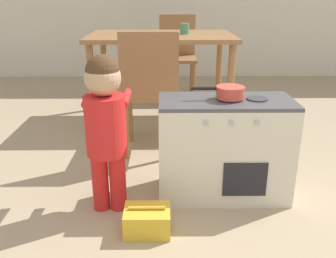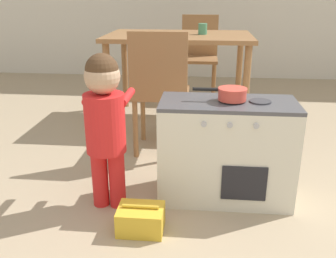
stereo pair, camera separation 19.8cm
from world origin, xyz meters
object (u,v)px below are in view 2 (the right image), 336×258
cup_on_table (203,29)px  child_figure (105,116)px  play_kitchen (226,151)px  dining_table (179,46)px  toy_pot (232,93)px  dining_chair_near (160,90)px  dining_chair_far (199,55)px  toy_basket (141,219)px

cup_on_table → child_figure: bearing=-107.2°
play_kitchen → dining_table: dining_table is taller
child_figure → dining_table: (0.27, 1.51, 0.15)m
toy_pot → cup_on_table: bearing=97.2°
child_figure → dining_chair_near: dining_chair_near is taller
toy_pot → dining_table: 1.41m
toy_pot → dining_table: (-0.37, 1.36, 0.05)m
toy_pot → dining_chair_near: size_ratio=0.33×
dining_chair_near → cup_on_table: size_ratio=9.70×
dining_chair_far → dining_chair_near: bearing=81.0°
cup_on_table → dining_chair_far: bearing=92.6°
toy_basket → dining_chair_near: size_ratio=0.26×
child_figure → cup_on_table: size_ratio=9.26×
play_kitchen → cup_on_table: 1.48m
toy_pot → cup_on_table: cup_on_table is taller
child_figure → dining_chair_near: (0.20, 0.74, -0.05)m
play_kitchen → dining_table: size_ratio=0.59×
play_kitchen → dining_chair_far: bearing=95.2°
toy_basket → dining_chair_near: 1.04m
toy_basket → dining_chair_near: (-0.01, 0.96, 0.41)m
toy_basket → cup_on_table: (0.26, 1.75, 0.75)m
toy_pot → cup_on_table: size_ratio=3.18×
toy_pot → dining_table: bearing=105.4°
dining_chair_near → play_kitchen: bearing=-53.3°
cup_on_table → toy_pot: bearing=-82.8°
dining_chair_near → cup_on_table: 0.90m
toy_pot → cup_on_table: (-0.17, 1.38, 0.20)m
child_figure → toy_basket: child_figure is taller
toy_pot → dining_chair_near: bearing=127.6°
play_kitchen → dining_chair_near: 0.75m
child_figure → dining_table: size_ratio=0.67×
dining_chair_near → dining_chair_far: bearing=81.0°
dining_chair_near → toy_pot: bearing=-52.4°
dining_chair_near → child_figure: bearing=-104.9°
dining_table → toy_pot: bearing=-74.6°
child_figure → cup_on_table: 1.63m
toy_basket → toy_pot: bearing=40.7°
play_kitchen → toy_basket: bearing=-138.4°
toy_pot → child_figure: child_figure is taller
dining_chair_far → child_figure: bearing=79.1°
dining_chair_far → cup_on_table: 0.81m
child_figure → dining_chair_near: bearing=75.1°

